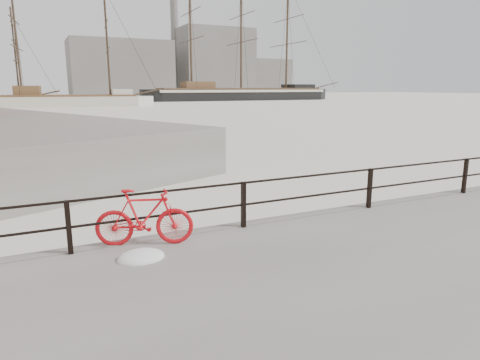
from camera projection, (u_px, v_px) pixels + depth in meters
name	position (u px, v px, depth m)	size (l,w,h in m)	color
ground	(363.00, 219.00, 10.94)	(400.00, 400.00, 0.00)	white
guardrail	(370.00, 188.00, 10.63)	(28.00, 0.10, 1.00)	black
bicycle	(144.00, 217.00, 8.09)	(1.83, 0.27, 1.11)	red
barque_black	(241.00, 100.00, 107.37)	(56.52, 18.50, 32.23)	black
schooner_mid	(69.00, 107.00, 72.85)	(30.63, 12.96, 21.88)	beige
industrial_west	(121.00, 69.00, 140.78)	(32.00, 18.00, 18.00)	gray
industrial_mid	(213.00, 63.00, 159.33)	(26.00, 20.00, 24.00)	gray
industrial_east	(261.00, 77.00, 174.53)	(20.00, 16.00, 14.00)	gray
smokestack	(175.00, 34.00, 156.11)	(2.80, 2.80, 44.00)	gray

